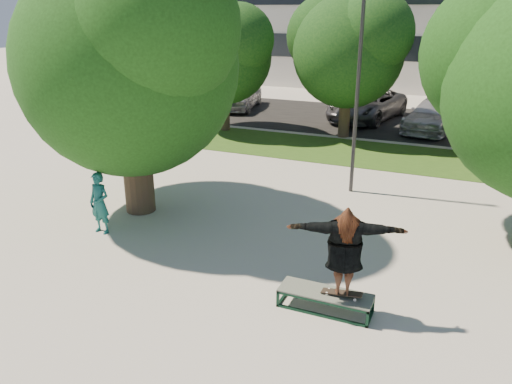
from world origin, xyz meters
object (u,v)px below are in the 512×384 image
at_px(car_silver_a, 240,95).
at_px(car_dark, 357,102).
at_px(car_silver_b, 436,115).
at_px(tree_left, 127,52).
at_px(bystander, 100,203).
at_px(lamppost, 358,92).
at_px(grind_box, 325,301).
at_px(car_grey, 367,105).

bearing_deg(car_silver_a, car_dark, -8.57).
xyz_separation_m(car_dark, car_silver_b, (4.11, -1.52, -0.08)).
relative_size(tree_left, bystander, 4.37).
height_order(lamppost, car_silver_b, lamppost).
height_order(lamppost, grind_box, lamppost).
distance_m(grind_box, car_silver_a, 20.74).
bearing_deg(bystander, grind_box, -6.73).
height_order(tree_left, car_silver_a, tree_left).
xyz_separation_m(tree_left, car_dark, (2.87, 15.41, -3.61)).
distance_m(lamppost, bystander, 8.05).
height_order(car_dark, car_grey, car_dark).
bearing_deg(car_dark, bystander, -98.90).
bearing_deg(car_silver_a, car_silver_b, -17.45).
bearing_deg(bystander, car_dark, 84.20).
height_order(bystander, car_silver_b, bystander).
relative_size(bystander, car_grey, 0.29).
bearing_deg(car_silver_b, car_dark, 171.20).
xyz_separation_m(grind_box, car_dark, (-3.51, 18.29, 0.62)).
height_order(lamppost, car_grey, lamppost).
distance_m(tree_left, car_grey, 15.78).
bearing_deg(grind_box, bystander, 169.77).
xyz_separation_m(lamppost, car_silver_b, (1.69, 9.98, -2.41)).
relative_size(grind_box, car_grey, 0.32).
bearing_deg(car_silver_b, car_grey, 174.54).
bearing_deg(tree_left, car_grey, 76.80).
distance_m(car_dark, car_grey, 0.78).
bearing_deg(car_grey, tree_left, -91.34).
height_order(grind_box, car_silver_a, car_silver_a).
distance_m(car_grey, car_silver_b, 3.63).
bearing_deg(car_dark, car_grey, -35.53).
bearing_deg(grind_box, car_dark, 100.87).
distance_m(bystander, car_silver_a, 17.32).
height_order(car_grey, car_silver_b, car_grey).
relative_size(car_grey, car_silver_b, 1.11).
xyz_separation_m(car_grey, car_silver_b, (3.47, -1.06, -0.04)).
height_order(lamppost, bystander, lamppost).
xyz_separation_m(grind_box, car_silver_a, (-10.28, 18.01, 0.62)).
distance_m(grind_box, car_grey, 18.08).
bearing_deg(car_grey, car_silver_a, -169.47).
bearing_deg(car_grey, grind_box, -68.96).
relative_size(bystander, car_dark, 0.33).
xyz_separation_m(grind_box, car_grey, (-2.88, 17.83, 0.59)).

